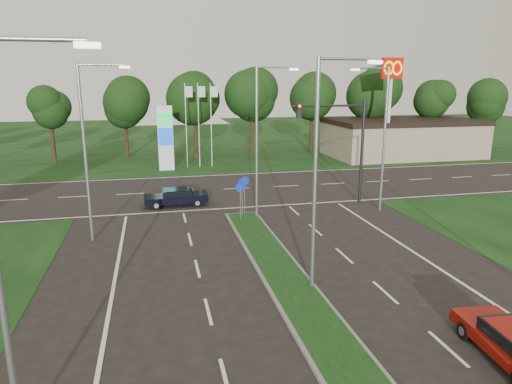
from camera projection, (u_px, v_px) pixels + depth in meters
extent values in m
cube|color=black|center=(190.00, 141.00, 64.65)|extent=(160.00, 50.00, 0.02)
cube|color=black|center=(224.00, 189.00, 35.25)|extent=(160.00, 12.00, 0.02)
cube|color=slate|center=(309.00, 313.00, 16.28)|extent=(2.00, 26.00, 0.12)
cube|color=gray|center=(402.00, 138.00, 50.87)|extent=(16.00, 9.00, 4.00)
cylinder|color=gray|center=(315.00, 179.00, 17.30)|extent=(0.16, 0.16, 9.00)
cylinder|color=gray|center=(347.00, 59.00, 16.50)|extent=(2.20, 0.10, 0.10)
cube|color=#FFF2CC|center=(375.00, 62.00, 16.76)|extent=(0.50, 0.22, 0.12)
cylinder|color=gray|center=(257.00, 145.00, 26.78)|extent=(0.16, 0.16, 9.00)
cylinder|color=gray|center=(275.00, 67.00, 25.99)|extent=(2.20, 0.10, 0.10)
cube|color=#FFF2CC|center=(294.00, 69.00, 26.24)|extent=(0.50, 0.22, 0.12)
cylinder|color=gray|center=(27.00, 39.00, 8.82)|extent=(2.20, 0.10, 0.10)
cube|color=#FFF2CC|center=(88.00, 45.00, 9.08)|extent=(0.50, 0.22, 0.12)
cylinder|color=gray|center=(85.00, 155.00, 22.90)|extent=(0.16, 0.16, 9.00)
cylinder|color=gray|center=(101.00, 65.00, 22.10)|extent=(2.20, 0.10, 0.10)
cube|color=#FFF2CC|center=(125.00, 67.00, 22.36)|extent=(0.50, 0.22, 0.12)
cylinder|color=gray|center=(384.00, 141.00, 28.54)|extent=(0.16, 0.16, 9.00)
cylinder|color=gray|center=(372.00, 68.00, 27.27)|extent=(2.20, 0.10, 0.10)
cube|color=#FFF2CC|center=(355.00, 70.00, 27.06)|extent=(0.50, 0.22, 0.12)
cylinder|color=black|center=(362.00, 152.00, 30.56)|extent=(0.20, 0.20, 7.00)
cylinder|color=black|center=(329.00, 106.00, 29.30)|extent=(5.00, 0.14, 0.14)
cube|color=black|center=(299.00, 111.00, 28.94)|extent=(0.28, 0.28, 0.90)
sphere|color=#FF190C|center=(300.00, 106.00, 28.70)|extent=(0.20, 0.20, 0.20)
cylinder|color=gray|center=(240.00, 204.00, 26.87)|extent=(0.06, 0.06, 2.20)
cylinder|color=#0C26A5|center=(240.00, 187.00, 26.64)|extent=(0.56, 0.04, 0.56)
cylinder|color=gray|center=(242.00, 199.00, 27.89)|extent=(0.06, 0.06, 2.20)
cylinder|color=#0C26A5|center=(242.00, 183.00, 27.65)|extent=(0.56, 0.04, 0.56)
cylinder|color=gray|center=(245.00, 196.00, 28.61)|extent=(0.06, 0.06, 2.20)
cylinder|color=#0C26A5|center=(245.00, 181.00, 28.38)|extent=(0.56, 0.04, 0.56)
cube|color=silver|center=(166.00, 138.00, 42.23)|extent=(1.40, 0.30, 6.00)
cube|color=#0CA53F|center=(165.00, 119.00, 41.63)|extent=(1.30, 0.08, 1.20)
cube|color=#0C3FBF|center=(166.00, 137.00, 42.01)|extent=(1.30, 0.08, 1.60)
cylinder|color=silver|center=(186.00, 126.00, 43.37)|extent=(0.08, 0.08, 8.00)
cube|color=#B2D8B2|center=(189.00, 92.00, 42.69)|extent=(0.70, 0.02, 1.00)
cylinder|color=silver|center=(199.00, 126.00, 43.63)|extent=(0.08, 0.08, 8.00)
cube|color=#B2D8B2|center=(201.00, 92.00, 42.95)|extent=(0.70, 0.02, 1.00)
cylinder|color=silver|center=(211.00, 126.00, 43.88)|extent=(0.08, 0.08, 8.00)
cube|color=#B2D8B2|center=(214.00, 92.00, 43.21)|extent=(0.70, 0.02, 1.00)
cylinder|color=silver|center=(389.00, 114.00, 45.52)|extent=(0.30, 0.30, 10.00)
cube|color=#BF0C07|center=(392.00, 68.00, 44.49)|extent=(2.20, 0.35, 2.00)
torus|color=#FFC600|center=(389.00, 68.00, 44.18)|extent=(1.06, 0.16, 1.06)
torus|color=#FFC600|center=(397.00, 68.00, 44.37)|extent=(1.06, 0.16, 1.06)
cylinder|color=black|center=(201.00, 137.00, 49.91)|extent=(0.36, 0.36, 4.40)
sphere|color=black|center=(200.00, 97.00, 48.90)|extent=(6.00, 6.00, 6.00)
sphere|color=black|center=(203.00, 88.00, 48.54)|extent=(4.80, 4.80, 4.80)
cylinder|color=black|center=(464.00, 331.00, 14.68)|extent=(0.23, 0.58, 0.57)
cylinder|color=black|center=(506.00, 328.00, 14.88)|extent=(0.23, 0.58, 0.57)
cube|color=black|center=(176.00, 198.00, 30.53)|extent=(4.19, 1.79, 0.42)
cube|color=black|center=(177.00, 192.00, 30.46)|extent=(1.86, 1.49, 0.40)
cube|color=black|center=(177.00, 189.00, 30.41)|extent=(1.53, 1.39, 0.04)
cylinder|color=black|center=(156.00, 206.00, 29.55)|extent=(0.59, 0.20, 0.59)
cylinder|color=black|center=(156.00, 200.00, 31.00)|extent=(0.59, 0.20, 0.59)
cylinder|color=black|center=(197.00, 203.00, 30.17)|extent=(0.59, 0.20, 0.59)
cylinder|color=black|center=(195.00, 197.00, 31.62)|extent=(0.59, 0.20, 0.59)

